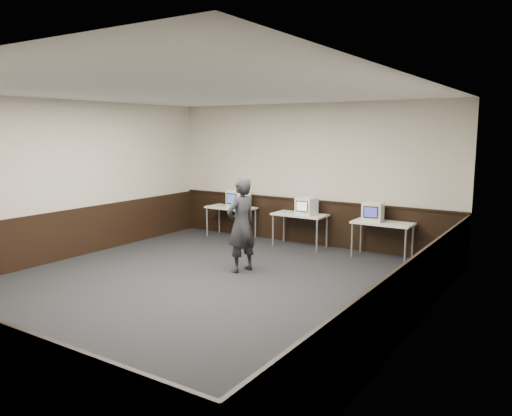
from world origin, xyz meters
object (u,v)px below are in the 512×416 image
Objects in this scene: emac_center at (306,206)px; person at (241,225)px; emac_right at (373,212)px; desk_right at (383,226)px; emac_left at (238,199)px; desk_left at (231,210)px; desk_center at (300,217)px.

emac_center is 0.25× the size of person.
desk_right is at bearing -2.93° from emac_right.
desk_right is 2.32× the size of emac_left.
emac_center is (-1.71, -0.05, 0.26)m from desk_right.
emac_center is (2.09, -0.05, 0.26)m from desk_left.
desk_left is at bearing -175.21° from emac_left.
emac_left is at bearing -3.98° from desk_left.
person reaches higher than desk_center.
emac_center is at bearing -178.41° from desk_right.
emac_right reaches higher than desk_right.
desk_right is 2.79× the size of emac_center.
desk_left is 1.00× the size of desk_center.
person is (1.70, -2.34, -0.09)m from emac_left.
emac_right is at bearing 3.09° from emac_center.
desk_left is 3.05m from person.
person reaches higher than desk_right.
desk_center is 2.57× the size of emac_right.
desk_center is at bearing -164.18° from person.
emac_left is (0.23, -0.02, 0.29)m from desk_left.
emac_left is (-3.57, -0.02, 0.29)m from desk_right.
emac_left reaches higher than emac_right.
emac_center is (1.85, -0.03, -0.02)m from emac_left.
desk_left is 2.57× the size of emac_right.
desk_left is at bearing 180.00° from desk_right.
desk_left is 2.32× the size of emac_left.
desk_center is 1.71m from emac_right.
emac_left reaches higher than desk_center.
person is (1.93, -2.36, 0.20)m from desk_left.
emac_right reaches higher than emac_center.
emac_right is 2.87m from person.
emac_right is at bearing 159.67° from person.
desk_left and desk_right have the same top height.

